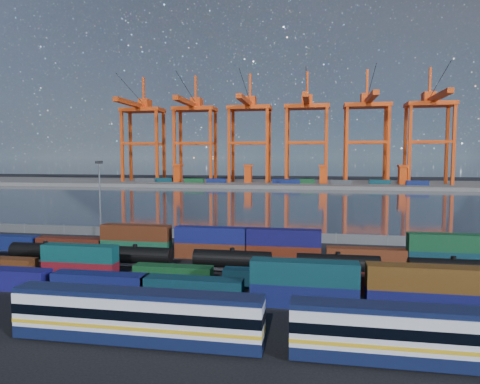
# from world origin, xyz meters

# --- Properties ---
(ground) EXTENTS (700.00, 700.00, 0.00)m
(ground) POSITION_xyz_m (0.00, 0.00, 0.00)
(ground) COLOR black
(ground) RESTS_ON ground
(harbor_water) EXTENTS (700.00, 700.00, 0.00)m
(harbor_water) POSITION_xyz_m (0.00, 105.00, 0.01)
(harbor_water) COLOR #29303C
(harbor_water) RESTS_ON ground
(far_quay) EXTENTS (700.00, 70.00, 2.00)m
(far_quay) POSITION_xyz_m (0.00, 210.00, 1.00)
(far_quay) COLOR #514F4C
(far_quay) RESTS_ON ground
(distant_mountains) EXTENTS (2470.00, 1100.00, 520.00)m
(distant_mountains) POSITION_xyz_m (63.02, 1600.00, 220.29)
(distant_mountains) COLOR #1E2630
(distant_mountains) RESTS_ON ground
(passenger_train) EXTENTS (75.73, 2.93, 5.03)m
(passenger_train) POSITION_xyz_m (25.64, -22.77, 2.53)
(passenger_train) COLOR silver
(passenger_train) RESTS_ON ground
(container_row_south) EXTENTS (127.78, 2.53, 5.38)m
(container_row_south) POSITION_xyz_m (-7.13, -9.94, 2.11)
(container_row_south) COLOR #444649
(container_row_south) RESTS_ON ground
(container_row_mid) EXTENTS (140.29, 2.24, 4.78)m
(container_row_mid) POSITION_xyz_m (10.77, -3.45, 1.56)
(container_row_mid) COLOR #414446
(container_row_mid) RESTS_ON ground
(container_row_north) EXTENTS (142.40, 2.54, 5.41)m
(container_row_north) POSITION_xyz_m (8.88, 11.50, 2.25)
(container_row_north) COLOR #111757
(container_row_north) RESTS_ON ground
(tanker_string) EXTENTS (105.16, 2.61, 3.74)m
(tanker_string) POSITION_xyz_m (-11.90, 3.02, 1.88)
(tanker_string) COLOR black
(tanker_string) RESTS_ON ground
(waterfront_fence) EXTENTS (160.12, 0.12, 2.20)m
(waterfront_fence) POSITION_xyz_m (-0.00, 28.00, 1.00)
(waterfront_fence) COLOR #595B5E
(waterfront_fence) RESTS_ON ground
(yard_light_mast) EXTENTS (1.60, 0.40, 16.60)m
(yard_light_mast) POSITION_xyz_m (-30.00, 26.00, 9.30)
(yard_light_mast) COLOR slate
(yard_light_mast) RESTS_ON ground
(gantry_cranes) EXTENTS (201.61, 51.09, 69.19)m
(gantry_cranes) POSITION_xyz_m (-7.50, 203.16, 42.41)
(gantry_cranes) COLOR #D9400F
(gantry_cranes) RESTS_ON ground
(quay_containers) EXTENTS (172.58, 10.99, 2.60)m
(quay_containers) POSITION_xyz_m (-11.00, 195.46, 3.30)
(quay_containers) COLOR navy
(quay_containers) RESTS_ON far_quay
(straddle_carriers) EXTENTS (140.00, 7.00, 11.10)m
(straddle_carriers) POSITION_xyz_m (-2.50, 200.00, 7.82)
(straddle_carriers) COLOR #D9400F
(straddle_carriers) RESTS_ON far_quay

